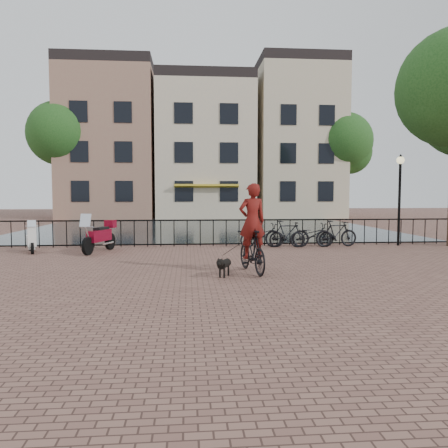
{
  "coord_description": "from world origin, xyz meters",
  "views": [
    {
      "loc": [
        -0.97,
        -8.68,
        2.02
      ],
      "look_at": [
        0.0,
        3.0,
        1.2
      ],
      "focal_mm": 35.0,
      "sensor_mm": 36.0,
      "label": 1
    }
  ],
  "objects": [
    {
      "name": "tree_far_left",
      "position": [
        -11.0,
        27.0,
        6.73
      ],
      "size": [
        5.04,
        5.04,
        9.27
      ],
      "color": "black",
      "rests_on": "ground"
    },
    {
      "name": "canal_house_right",
      "position": [
        8.5,
        30.0,
        6.65
      ],
      "size": [
        7.0,
        9.0,
        13.3
      ],
      "color": "beige",
      "rests_on": "ground"
    },
    {
      "name": "parked_bike_2",
      "position": [
        3.7,
        7.4,
        0.45
      ],
      "size": [
        1.75,
        0.72,
        0.9
      ],
      "primitive_type": "imported",
      "rotation": [
        0.0,
        0.0,
        1.64
      ],
      "color": "black",
      "rests_on": "ground"
    },
    {
      "name": "parked_bike_0",
      "position": [
        1.8,
        7.4,
        0.45
      ],
      "size": [
        1.78,
        0.84,
        0.9
      ],
      "primitive_type": "imported",
      "rotation": [
        0.0,
        0.0,
        1.71
      ],
      "color": "black",
      "rests_on": "ground"
    },
    {
      "name": "tree_far_right",
      "position": [
        12.0,
        27.0,
        6.35
      ],
      "size": [
        4.76,
        4.76,
        8.76
      ],
      "color": "black",
      "rests_on": "ground"
    },
    {
      "name": "motorcycle",
      "position": [
        -4.01,
        6.55,
        0.7
      ],
      "size": [
        1.06,
        2.0,
        1.39
      ],
      "rotation": [
        0.0,
        0.0,
        -0.32
      ],
      "color": "maroon",
      "rests_on": "ground"
    },
    {
      "name": "parked_bike_3",
      "position": [
        4.65,
        7.4,
        0.5
      ],
      "size": [
        1.71,
        0.68,
        1.0
      ],
      "primitive_type": "imported",
      "rotation": [
        0.0,
        0.0,
        1.7
      ],
      "color": "black",
      "rests_on": "ground"
    },
    {
      "name": "lamp_post",
      "position": [
        7.2,
        7.6,
        2.38
      ],
      "size": [
        0.3,
        0.3,
        3.45
      ],
      "color": "black",
      "rests_on": "ground"
    },
    {
      "name": "parked_bike_1",
      "position": [
        2.75,
        7.4,
        0.5
      ],
      "size": [
        1.69,
        0.58,
        1.0
      ],
      "primitive_type": "imported",
      "rotation": [
        0.0,
        0.0,
        1.51
      ],
      "color": "black",
      "rests_on": "ground"
    },
    {
      "name": "ground",
      "position": [
        0.0,
        0.0,
        0.0
      ],
      "size": [
        100.0,
        100.0,
        0.0
      ],
      "primitive_type": "plane",
      "color": "brown",
      "rests_on": "ground"
    },
    {
      "name": "railing",
      "position": [
        0.0,
        8.0,
        0.5
      ],
      "size": [
        20.0,
        0.05,
        1.02
      ],
      "color": "black",
      "rests_on": "ground"
    },
    {
      "name": "cyclist",
      "position": [
        0.65,
        2.25,
        1.01
      ],
      "size": [
        0.93,
        2.01,
        2.66
      ],
      "rotation": [
        0.0,
        0.0,
        3.33
      ],
      "color": "black",
      "rests_on": "ground"
    },
    {
      "name": "dog",
      "position": [
        -0.09,
        1.8,
        0.25
      ],
      "size": [
        0.5,
        0.77,
        0.49
      ],
      "rotation": [
        0.0,
        0.0,
        -0.4
      ],
      "color": "black",
      "rests_on": "ground"
    },
    {
      "name": "canal_water",
      "position": [
        0.0,
        17.3,
        0.0
      ],
      "size": [
        20.0,
        20.0,
        0.0
      ],
      "primitive_type": "plane",
      "color": "black",
      "rests_on": "ground"
    },
    {
      "name": "canal_house_left",
      "position": [
        -7.5,
        30.0,
        6.4
      ],
      "size": [
        7.5,
        9.0,
        12.8
      ],
      "color": "#996959",
      "rests_on": "ground"
    },
    {
      "name": "scooter",
      "position": [
        -6.35,
        6.73,
        0.58
      ],
      "size": [
        0.82,
        1.29,
        1.16
      ],
      "rotation": [
        0.0,
        0.0,
        0.4
      ],
      "color": "white",
      "rests_on": "ground"
    },
    {
      "name": "canal_house_mid",
      "position": [
        0.5,
        30.0,
        5.9
      ],
      "size": [
        8.0,
        9.5,
        11.8
      ],
      "color": "beige",
      "rests_on": "ground"
    }
  ]
}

